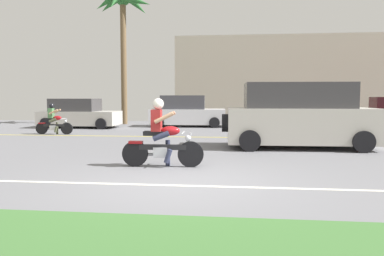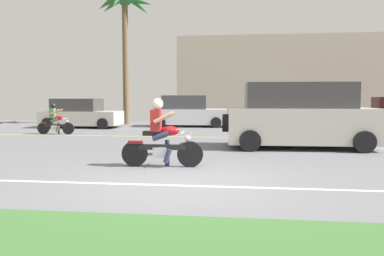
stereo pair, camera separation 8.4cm
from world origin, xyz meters
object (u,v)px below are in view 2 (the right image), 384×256
Objects in this scene: parked_car_0 at (80,114)px; parked_car_2 at (296,115)px; palm_tree_0 at (125,9)px; motorcyclist_distant at (55,121)px; motorcyclist at (161,138)px; suv_nearby at (299,117)px; parked_car_1 at (188,112)px.

parked_car_0 is 1.09× the size of parked_car_2.
motorcyclist_distant is at bearing -100.37° from palm_tree_0.
motorcyclist is 5.29m from suv_nearby.
palm_tree_0 is (-4.92, 13.63, 6.10)m from motorcyclist.
parked_car_2 is 11.63m from motorcyclist_distant.
palm_tree_0 is 9.11m from motorcyclist_distant.
motorcyclist is 15.72m from palm_tree_0.
palm_tree_0 is at bearing 166.80° from parked_car_2.
suv_nearby is 9.56m from parked_car_1.
suv_nearby is 7.66m from parked_car_2.
motorcyclist_distant is at bearing 161.53° from suv_nearby.
parked_car_1 is at bearing 14.61° from parked_car_0.
motorcyclist_distant is (-9.79, 3.27, -0.42)m from suv_nearby.
parked_car_2 is 2.30× the size of motorcyclist_distant.
motorcyclist reaches higher than parked_car_0.
palm_tree_0 is (-9.60, 2.25, 6.10)m from parked_car_2.
suv_nearby is 1.14× the size of parked_car_1.
parked_car_1 is at bearing -20.75° from palm_tree_0.
motorcyclist is 0.23× the size of palm_tree_0.
palm_tree_0 is at bearing 61.23° from parked_car_0.
palm_tree_0 reaches higher than parked_car_2.
motorcyclist_distant is at bearing -135.34° from parked_car_1.
parked_car_2 is at bearing 21.78° from motorcyclist_distant.
parked_car_0 is 3.66m from motorcyclist_distant.
suv_nearby is at bearing -18.47° from motorcyclist_distant.
motorcyclist is 1.17× the size of motorcyclist_distant.
palm_tree_0 is 5.00× the size of motorcyclist_distant.
suv_nearby is 0.59× the size of palm_tree_0.
suv_nearby is at bearing 45.90° from motorcyclist.
suv_nearby is 2.94× the size of motorcyclist_distant.
parked_car_2 is (4.68, 11.38, 0.01)m from motorcyclist.
parked_car_0 reaches higher than motorcyclist_distant.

